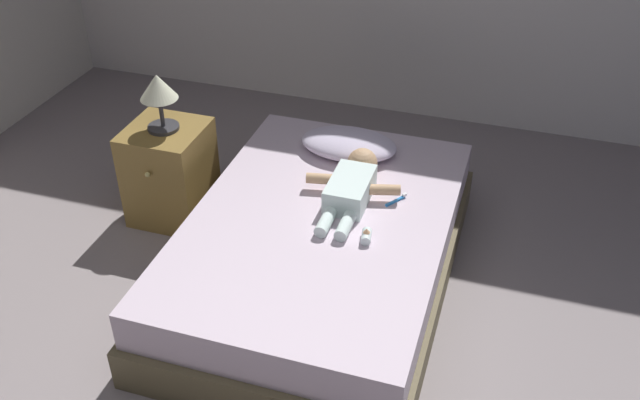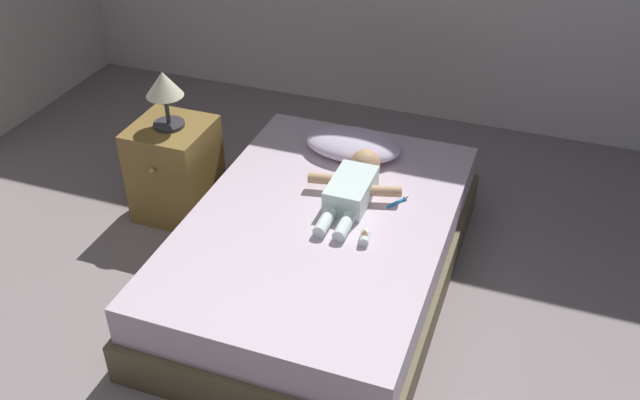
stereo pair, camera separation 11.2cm
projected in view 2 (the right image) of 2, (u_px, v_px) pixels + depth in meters
bed at (320, 250)px, 3.63m from camera, size 1.31×1.94×0.42m
pillow at (353, 144)px, 3.97m from camera, size 0.55×0.35×0.12m
baby at (354, 186)px, 3.61m from camera, size 0.51×0.67×0.16m
toothbrush at (398, 202)px, 3.60m from camera, size 0.09×0.13×0.02m
nightstand at (175, 170)px, 4.11m from camera, size 0.43×0.46×0.58m
lamp at (164, 88)px, 3.81m from camera, size 0.21×0.21×0.33m
baby_bottle at (365, 237)px, 3.33m from camera, size 0.06×0.10×0.07m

